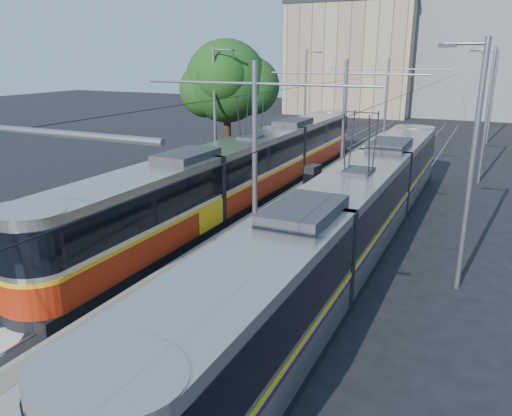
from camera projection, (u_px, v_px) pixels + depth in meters
The scene contains 13 objects.
ground at pixel (121, 356), 12.89m from camera, with size 160.00×160.00×0.00m, color black.
platform at pixel (325, 194), 27.53m from camera, with size 4.00×50.00×0.30m, color gray.
tactile_strip_left at pixel (301, 188), 28.08m from camera, with size 0.70×50.00×0.01m, color gray.
tactile_strip_right at pixel (351, 194), 26.89m from camera, with size 0.70×50.00×0.01m, color gray.
rails at pixel (325, 196), 27.57m from camera, with size 8.71×70.00×0.03m.
tram_left at pixel (251, 167), 26.82m from camera, with size 2.43×30.74×5.50m.
tram_right at pixel (356, 209), 19.02m from camera, with size 2.43×29.31×5.50m.
catenary at pixel (310, 120), 23.80m from camera, with size 9.20×70.00×7.00m.
street_lamps at pixel (349, 113), 29.81m from camera, with size 15.18×38.22×8.00m.
shelter at pixel (312, 185), 24.57m from camera, with size 0.68×0.99×2.04m.
tree at pixel (233, 83), 32.50m from camera, with size 5.89×5.44×8.55m.
building_left at pixel (355, 58), 66.73m from camera, with size 16.32×12.24×14.28m.
building_centre at pixel (488, 48), 63.22m from camera, with size 18.36×14.28×16.90m.
Camera 1 is at (7.97, -8.62, 7.44)m, focal length 35.00 mm.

